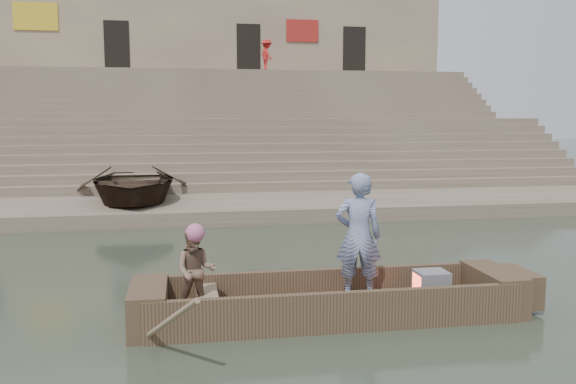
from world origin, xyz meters
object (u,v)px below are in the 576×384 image
object	(u,v)px
main_rowboat	(329,310)
rowing_man	(196,271)
pedestrian	(267,55)
television	(431,284)
standing_man	(358,236)
beached_rowboat	(132,184)

from	to	relation	value
main_rowboat	rowing_man	world-z (taller)	rowing_man
pedestrian	rowing_man	bearing A→B (deg)	157.85
main_rowboat	television	xyz separation A→B (m)	(1.54, -0.00, 0.31)
main_rowboat	standing_man	size ratio (longest dim) A/B	2.68
main_rowboat	pedestrian	size ratio (longest dim) A/B	3.05
beached_rowboat	pedestrian	bearing A→B (deg)	63.64
standing_man	beached_rowboat	bearing A→B (deg)	-57.20
television	beached_rowboat	size ratio (longest dim) A/B	0.09
television	main_rowboat	bearing A→B (deg)	180.00
main_rowboat	standing_man	distance (m)	1.16
rowing_man	main_rowboat	bearing A→B (deg)	9.32
standing_man	television	xyz separation A→B (m)	(1.07, -0.18, -0.73)
standing_man	main_rowboat	bearing A→B (deg)	31.30
main_rowboat	standing_man	xyz separation A→B (m)	(0.47, 0.18, 1.04)
rowing_man	pedestrian	world-z (taller)	pedestrian
television	pedestrian	size ratio (longest dim) A/B	0.28
standing_man	beached_rowboat	distance (m)	10.62
main_rowboat	standing_man	bearing A→B (deg)	20.64
standing_man	television	distance (m)	1.31
main_rowboat	television	world-z (taller)	television
main_rowboat	rowing_man	xyz separation A→B (m)	(-1.90, -0.13, 0.70)
main_rowboat	television	distance (m)	1.57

